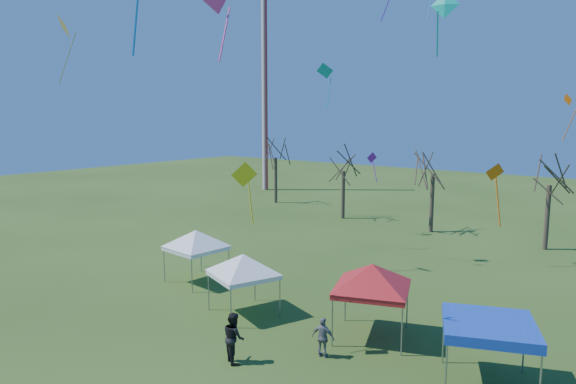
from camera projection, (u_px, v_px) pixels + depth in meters
name	position (u px, v px, depth m)	size (l,w,h in m)	color
ground	(242.00, 347.00, 20.45)	(140.00, 140.00, 0.00)	#2E4917
radio_mast	(265.00, 88.00, 62.15)	(0.70, 0.70, 25.00)	silver
tree_0	(276.00, 141.00, 53.53)	(3.83, 3.83, 8.44)	#3D2D21
tree_1	(344.00, 154.00, 45.35)	(3.42, 3.42, 7.54)	#3D2D21
tree_2	(434.00, 153.00, 39.93)	(3.71, 3.71, 8.18)	#3D2D21
tree_3	(551.00, 162.00, 34.57)	(3.59, 3.59, 7.91)	#3D2D21
tent_white_west	(196.00, 234.00, 28.18)	(3.82, 3.82, 3.38)	gray
tent_white_mid	(243.00, 258.00, 23.61)	(3.50, 3.50, 3.30)	gray
tent_red	(372.00, 269.00, 21.02)	(3.85, 3.85, 3.63)	gray
tent_blue	(489.00, 327.00, 17.20)	(3.88, 3.88, 2.33)	gray
person_grey	(323.00, 337.00, 19.56)	(0.91, 0.38, 1.56)	slate
person_dark	(234.00, 337.00, 19.18)	(0.93, 0.72, 1.90)	black
kite_14	(65.00, 26.00, 30.15)	(1.77, 1.43, 4.15)	yellow
kite_2	(325.00, 71.00, 39.02)	(1.54, 1.13, 3.42)	#0B8DAA
kite_1	(244.00, 175.00, 19.16)	(0.83, 1.10, 2.38)	yellow
kite_22	(568.00, 101.00, 32.13)	(1.09, 1.10, 2.99)	#DD5B0B
kite_17	(495.00, 174.00, 19.70)	(0.86, 0.92, 2.51)	#FF640D
kite_13	(372.00, 158.00, 39.01)	(0.77, 0.93, 2.31)	purple
kite_25	(445.00, 6.00, 15.11)	(0.88, 0.50, 1.89)	#0CBEA1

